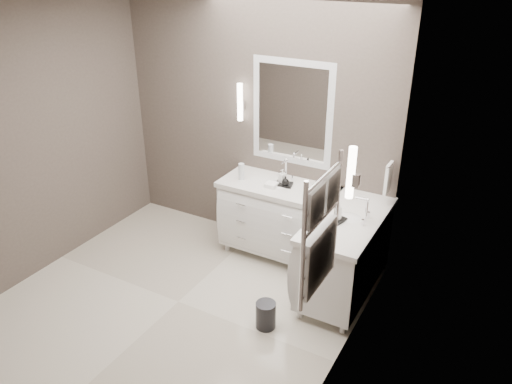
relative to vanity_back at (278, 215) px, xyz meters
The scene contains 21 objects.
floor 1.39m from the vanity_back, 110.17° to the right, with size 3.20×3.00×0.01m, color beige.
ceiling 2.57m from the vanity_back, 110.17° to the right, with size 3.20×3.00×0.01m, color white.
wall_back 1.01m from the vanity_back, 148.11° to the left, with size 3.20×0.01×2.70m, color #504640.
wall_front 2.90m from the vanity_back, 99.36° to the right, with size 3.20×0.01×2.70m, color #504640.
wall_left 2.54m from the vanity_back, 149.20° to the right, with size 0.01×3.00×2.70m, color #504640.
wall_right 1.89m from the vanity_back, 46.69° to the right, with size 0.01×3.00×2.70m, color #504640.
vanity_back is the anchor object (origin of this frame).
vanity_right 0.93m from the vanity_back, 20.38° to the right, with size 0.59×1.24×0.97m.
mirror_back 1.10m from the vanity_back, 90.00° to the left, with size 0.90×0.02×1.10m.
mirror_right 1.62m from the vanity_back, 20.48° to the right, with size 0.02×0.90×1.10m.
sconce_back 1.27m from the vanity_back, 160.98° to the left, with size 0.06×0.06×0.40m.
sconce_right 1.84m from the vanity_back, 43.07° to the right, with size 0.06×0.06×0.40m.
towel_bar_corner 1.26m from the vanity_back, ahead, with size 0.03×0.22×0.30m.
towel_ladder 2.16m from the vanity_back, 55.90° to the right, with size 0.06×0.58×0.90m.
waste_bin 1.26m from the vanity_back, 68.13° to the right, with size 0.18×0.18×0.25m, color black.
amenity_tray_back 0.38m from the vanity_back, ahead, with size 0.17×0.13×0.03m, color black.
amenity_tray_right 1.00m from the vanity_back, 28.32° to the right, with size 0.11×0.15×0.02m, color black.
water_bottle 0.62m from the vanity_back, 169.49° to the right, with size 0.06×0.06×0.18m, color silver.
soap_bottle_a 0.46m from the vanity_back, 43.19° to the left, with size 0.06×0.06×0.14m, color white.
soap_bottle_b 0.45m from the vanity_back, 16.49° to the right, with size 0.08×0.08×0.10m, color black.
soap_bottle_c 1.04m from the vanity_back, 28.32° to the right, with size 0.06×0.07×0.17m, color white.
Camera 1 is at (2.53, -3.00, 3.05)m, focal length 35.00 mm.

